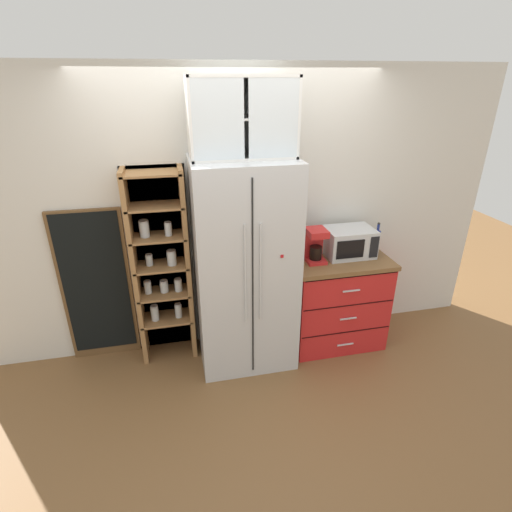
{
  "coord_description": "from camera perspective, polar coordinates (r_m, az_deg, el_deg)",
  "views": [
    {
      "loc": [
        -0.57,
        -2.99,
        2.43
      ],
      "look_at": [
        0.1,
        0.03,
        1.02
      ],
      "focal_mm": 27.71,
      "sensor_mm": 36.0,
      "label": 1
    }
  ],
  "objects": [
    {
      "name": "wall_back_cream",
      "position": [
        3.63,
        -2.84,
        5.88
      ],
      "size": [
        4.98,
        0.1,
        2.55
      ],
      "primitive_type": "cube",
      "color": "silver",
      "rests_on": "ground"
    },
    {
      "name": "mug_charcoal",
      "position": [
        3.68,
        12.27,
        0.1
      ],
      "size": [
        0.12,
        0.09,
        0.08
      ],
      "color": "#2D2D33",
      "rests_on": "counter_cabinet"
    },
    {
      "name": "refrigerator",
      "position": [
        3.42,
        -1.63,
        -1.57
      ],
      "size": [
        0.84,
        0.67,
        1.86
      ],
      "color": "silver",
      "rests_on": "ground"
    },
    {
      "name": "microwave",
      "position": [
        3.75,
        13.27,
        1.98
      ],
      "size": [
        0.44,
        0.33,
        0.26
      ],
      "color": "silver",
      "rests_on": "counter_cabinet"
    },
    {
      "name": "pantry_shelf_column",
      "position": [
        3.61,
        -13.48,
        -1.19
      ],
      "size": [
        0.53,
        0.32,
        1.78
      ],
      "color": "brown",
      "rests_on": "ground"
    },
    {
      "name": "bottle_cobalt",
      "position": [
        3.88,
        17.03,
        2.32
      ],
      "size": [
        0.06,
        0.06,
        0.29
      ],
      "color": "navy",
      "rests_on": "counter_cabinet"
    },
    {
      "name": "ground_plane",
      "position": [
        3.9,
        -1.39,
        -14.09
      ],
      "size": [
        10.68,
        10.68,
        0.0
      ],
      "primitive_type": "plane",
      "color": "brown"
    },
    {
      "name": "upper_cabinet",
      "position": [
        3.13,
        -2.09,
        19.33
      ],
      "size": [
        0.81,
        0.32,
        0.59
      ],
      "color": "silver",
      "rests_on": "refrigerator"
    },
    {
      "name": "coffee_maker",
      "position": [
        3.58,
        8.49,
        1.66
      ],
      "size": [
        0.17,
        0.2,
        0.31
      ],
      "color": "red",
      "rests_on": "counter_cabinet"
    },
    {
      "name": "counter_cabinet",
      "position": [
        3.93,
        11.41,
        -6.25
      ],
      "size": [
        0.91,
        0.6,
        0.91
      ],
      "color": "red",
      "rests_on": "ground"
    },
    {
      "name": "chalkboard_menu",
      "position": [
        3.8,
        -22.03,
        -4.12
      ],
      "size": [
        0.6,
        0.04,
        1.44
      ],
      "color": "brown",
      "rests_on": "ground"
    },
    {
      "name": "mug_sage",
      "position": [
        3.73,
        11.88,
        0.57
      ],
      "size": [
        0.12,
        0.09,
        0.09
      ],
      "color": "#8CA37F",
      "rests_on": "counter_cabinet"
    }
  ]
}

